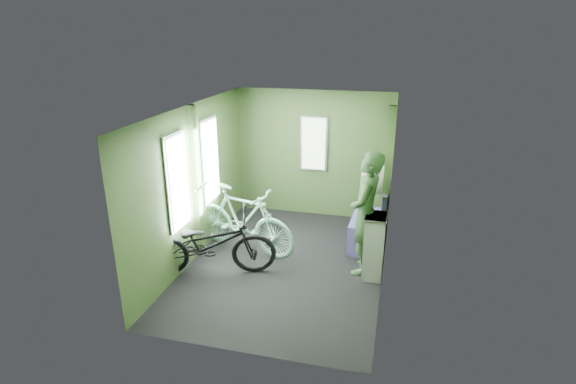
% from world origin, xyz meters
% --- Properties ---
extents(room, '(4.00, 4.02, 2.31)m').
position_xyz_m(room, '(-0.04, 0.04, 1.44)').
color(room, black).
rests_on(room, ground).
extents(bicycle_black, '(1.98, 1.28, 1.04)m').
position_xyz_m(bicycle_black, '(-0.95, -0.56, 0.00)').
color(bicycle_black, black).
rests_on(bicycle_black, ground).
extents(bicycle_mint, '(1.90, 1.08, 1.13)m').
position_xyz_m(bicycle_mint, '(-0.74, 0.23, 0.00)').
color(bicycle_mint, '#7EBEAA').
rests_on(bicycle_mint, ground).
extents(passenger, '(0.51, 0.71, 1.77)m').
position_xyz_m(passenger, '(1.11, 0.09, 0.89)').
color(passenger, '#2A4827').
rests_on(passenger, ground).
extents(waste_box, '(0.27, 0.38, 0.93)m').
position_xyz_m(waste_box, '(1.26, -0.04, 0.46)').
color(waste_box, gray).
rests_on(waste_box, ground).
extents(bench_seat, '(0.57, 0.99, 1.02)m').
position_xyz_m(bench_seat, '(1.15, 0.92, 0.30)').
color(bench_seat, navy).
rests_on(bench_seat, ground).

